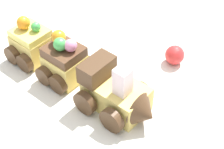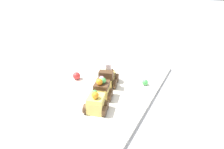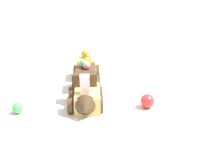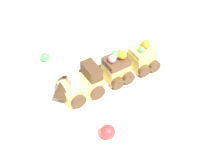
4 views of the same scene
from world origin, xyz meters
name	(u,v)px [view 2 (image 2 of 4)]	position (x,y,z in m)	size (l,w,h in m)	color
ground_plane	(98,94)	(0.00, 0.00, 0.00)	(10.00, 10.00, 0.00)	#B2B2B7
display_board	(98,93)	(0.00, 0.00, 0.01)	(0.71, 0.39, 0.01)	white
cake_train_locomotive	(108,77)	(0.08, 0.00, 0.04)	(0.12, 0.10, 0.08)	#EACC66
cake_car_chocolate	(102,90)	(-0.02, -0.03, 0.04)	(0.08, 0.09, 0.08)	#EACC66
cake_car_lemon	(96,104)	(-0.09, -0.06, 0.04)	(0.08, 0.09, 0.08)	#EACC66
gumball_red	(77,76)	(0.04, 0.13, 0.03)	(0.03, 0.03, 0.03)	red
gumball_green	(145,82)	(0.13, -0.14, 0.02)	(0.02, 0.02, 0.02)	#4CBC56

